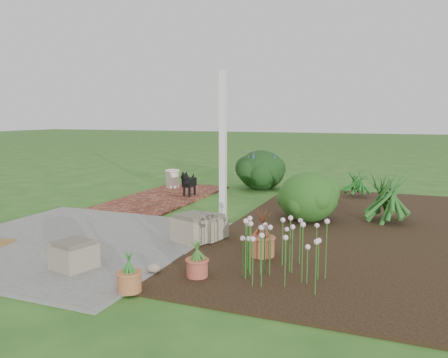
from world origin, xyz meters
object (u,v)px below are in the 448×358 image
at_px(cream_ceramic_urn, 172,179).
at_px(evergreen_shrub, 308,196).
at_px(stone_trough_near, 74,256).
at_px(black_dog, 188,182).

xyz_separation_m(cream_ceramic_urn, evergreen_shrub, (3.71, -2.12, 0.20)).
relative_size(stone_trough_near, black_dog, 0.69).
distance_m(black_dog, evergreen_shrub, 3.11).
xyz_separation_m(black_dog, cream_ceramic_urn, (-0.87, 0.87, -0.10)).
xyz_separation_m(stone_trough_near, evergreen_shrub, (2.04, 3.36, 0.27)).
bearing_deg(stone_trough_near, black_dog, 99.94).
xyz_separation_m(black_dog, evergreen_shrub, (2.85, -1.25, 0.10)).
bearing_deg(cream_ceramic_urn, black_dog, -45.04).
bearing_deg(black_dog, cream_ceramic_urn, 132.74).
relative_size(black_dog, cream_ceramic_urn, 1.43).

